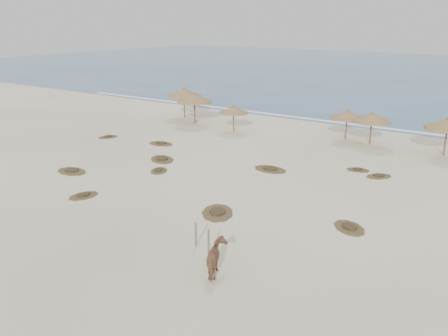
# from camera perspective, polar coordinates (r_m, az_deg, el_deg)

# --- Properties ---
(ground) EXTENTS (160.00, 160.00, 0.00)m
(ground) POSITION_cam_1_polar(r_m,az_deg,el_deg) (26.91, -6.81, -4.30)
(ground) COLOR #EDE2C3
(ground) RESTS_ON ground
(foam_line) EXTENTS (70.00, 0.60, 0.01)m
(foam_line) POSITION_cam_1_polar(r_m,az_deg,el_deg) (48.60, 14.14, 4.91)
(foam_line) COLOR white
(foam_line) RESTS_ON ground
(palapa_0) EXTENTS (3.70, 3.70, 3.12)m
(palapa_0) POSITION_cam_1_polar(r_m,az_deg,el_deg) (50.23, -4.58, 8.54)
(palapa_0) COLOR brown
(palapa_0) RESTS_ON ground
(palapa_1) EXTENTS (3.79, 3.79, 3.06)m
(palapa_1) POSITION_cam_1_polar(r_m,az_deg,el_deg) (47.04, -3.39, 7.94)
(palapa_1) COLOR brown
(palapa_1) RESTS_ON ground
(palapa_2) EXTENTS (3.07, 3.07, 2.39)m
(palapa_2) POSITION_cam_1_polar(r_m,az_deg,el_deg) (43.86, 1.10, 6.63)
(palapa_2) COLOR brown
(palapa_2) RESTS_ON ground
(palapa_3) EXTENTS (3.77, 3.77, 2.72)m
(palapa_3) POSITION_cam_1_polar(r_m,az_deg,el_deg) (40.71, 16.55, 5.49)
(palapa_3) COLOR brown
(palapa_3) RESTS_ON ground
(palapa_4) EXTENTS (3.68, 3.68, 2.60)m
(palapa_4) POSITION_cam_1_polar(r_m,az_deg,el_deg) (41.96, 13.90, 5.89)
(palapa_4) COLOR brown
(palapa_4) RESTS_ON ground
(palapa_5) EXTENTS (3.38, 3.38, 2.96)m
(palapa_5) POSITION_cam_1_polar(r_m,az_deg,el_deg) (39.23, 24.19, 4.57)
(palapa_5) COLOR brown
(palapa_5) RESTS_ON ground
(horse) EXTENTS (1.48, 1.78, 1.38)m
(horse) POSITION_cam_1_polar(r_m,az_deg,el_deg) (19.66, -0.83, -10.32)
(horse) COLOR brown
(horse) RESTS_ON ground
(fence_post_near) EXTENTS (0.11, 0.11, 1.14)m
(fence_post_near) POSITION_cam_1_polar(r_m,az_deg,el_deg) (22.00, -3.24, -7.59)
(fence_post_near) COLOR #645A4B
(fence_post_near) RESTS_ON ground
(fence_post_far) EXTENTS (0.10, 0.10, 1.25)m
(fence_post_far) POSITION_cam_1_polar(r_m,az_deg,el_deg) (21.06, -1.77, -8.57)
(fence_post_far) COLOR #645A4B
(fence_post_far) RESTS_ON ground
(scrub_0) EXTENTS (2.41, 1.68, 0.16)m
(scrub_0) POSITION_cam_1_polar(r_m,az_deg,el_deg) (33.96, -17.00, -0.33)
(scrub_0) COLOR brown
(scrub_0) RESTS_ON ground
(scrub_1) EXTENTS (2.83, 2.59, 0.16)m
(scrub_1) POSITION_cam_1_polar(r_m,az_deg,el_deg) (35.45, -7.10, 1.01)
(scrub_1) COLOR brown
(scrub_1) RESTS_ON ground
(scrub_2) EXTENTS (1.76, 1.94, 0.16)m
(scrub_2) POSITION_cam_1_polar(r_m,az_deg,el_deg) (32.85, -7.45, -0.29)
(scrub_2) COLOR brown
(scrub_2) RESTS_ON ground
(scrub_3) EXTENTS (2.52, 1.78, 0.16)m
(scrub_3) POSITION_cam_1_polar(r_m,az_deg,el_deg) (33.03, 5.30, -0.12)
(scrub_3) COLOR brown
(scrub_3) RESTS_ON ground
(scrub_4) EXTENTS (2.35, 2.28, 0.16)m
(scrub_4) POSITION_cam_1_polar(r_m,az_deg,el_deg) (24.68, 14.13, -6.61)
(scrub_4) COLOR brown
(scrub_4) RESTS_ON ground
(scrub_6) EXTENTS (2.18, 1.48, 0.16)m
(scrub_6) POSITION_cam_1_polar(r_m,az_deg,el_deg) (39.90, -7.22, 2.80)
(scrub_6) COLOR brown
(scrub_6) RESTS_ON ground
(scrub_7) EXTENTS (1.90, 2.00, 0.16)m
(scrub_7) POSITION_cam_1_polar(r_m,az_deg,el_deg) (32.93, 17.27, -0.89)
(scrub_7) COLOR brown
(scrub_7) RESTS_ON ground
(scrub_8) EXTENTS (1.49, 1.88, 0.16)m
(scrub_8) POSITION_cam_1_polar(r_m,az_deg,el_deg) (42.93, -13.11, 3.50)
(scrub_8) COLOR brown
(scrub_8) RESTS_ON ground
(scrub_9) EXTENTS (2.73, 2.96, 0.16)m
(scrub_9) POSITION_cam_1_polar(r_m,az_deg,el_deg) (25.70, -0.75, -5.10)
(scrub_9) COLOR brown
(scrub_9) RESTS_ON ground
(scrub_10) EXTENTS (1.66, 1.26, 0.16)m
(scrub_10) POSITION_cam_1_polar(r_m,az_deg,el_deg) (33.90, 15.07, -0.20)
(scrub_10) COLOR brown
(scrub_10) RESTS_ON ground
(scrub_11) EXTENTS (1.38, 1.91, 0.16)m
(scrub_11) POSITION_cam_1_polar(r_m,az_deg,el_deg) (29.17, -15.77, -3.04)
(scrub_11) COLOR brown
(scrub_11) RESTS_ON ground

